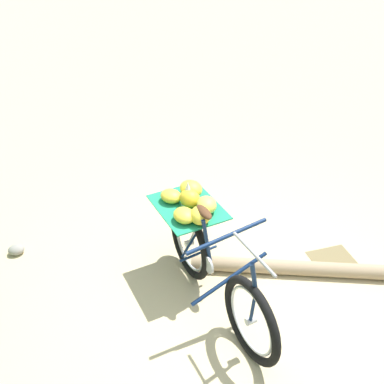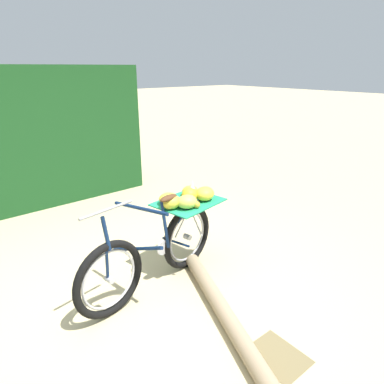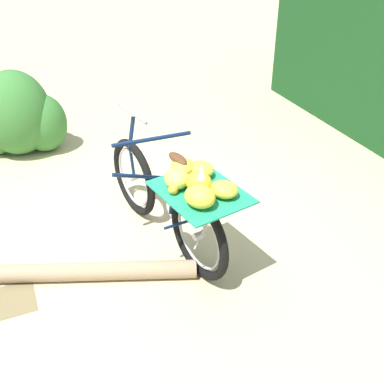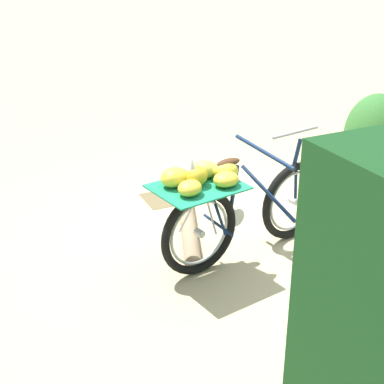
{
  "view_description": "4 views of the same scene",
  "coord_description": "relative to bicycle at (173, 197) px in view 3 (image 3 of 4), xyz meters",
  "views": [
    {
      "loc": [
        -1.08,
        -2.5,
        3.06
      ],
      "look_at": [
        -0.12,
        0.77,
        0.83
      ],
      "focal_mm": 40.89,
      "sensor_mm": 36.0,
      "label": 1
    },
    {
      "loc": [
        2.46,
        -1.46,
        2.13
      ],
      "look_at": [
        -0.21,
        0.67,
        0.88
      ],
      "focal_mm": 31.89,
      "sensor_mm": 36.0,
      "label": 2
    },
    {
      "loc": [
        0.99,
        3.31,
        2.66
      ],
      "look_at": [
        -0.17,
        0.56,
        0.75
      ],
      "focal_mm": 45.55,
      "sensor_mm": 36.0,
      "label": 3
    },
    {
      "loc": [
        -3.97,
        2.38,
        2.58
      ],
      "look_at": [
        -0.35,
        0.74,
        0.81
      ],
      "focal_mm": 54.74,
      "sensor_mm": 36.0,
      "label": 4
    }
  ],
  "objects": [
    {
      "name": "ground_plane",
      "position": [
        0.13,
        -0.26,
        -0.53
      ],
      "size": [
        60.0,
        60.0,
        0.0
      ],
      "primitive_type": "plane",
      "color": "#C6B284"
    },
    {
      "name": "leaf_litter_patch",
      "position": [
        1.4,
        0.1,
        -0.53
      ],
      "size": [
        0.44,
        0.36,
        0.01
      ],
      "primitive_type": "cube",
      "color": "olive",
      "rests_on": "ground_plane"
    },
    {
      "name": "shrub_cluster",
      "position": [
        0.96,
        -2.34,
        -0.11
      ],
      "size": [
        1.02,
        0.7,
        0.97
      ],
      "color": "#387533",
      "rests_on": "ground_plane"
    },
    {
      "name": "fallen_log",
      "position": [
        0.88,
        0.04,
        -0.46
      ],
      "size": [
        1.88,
        0.82,
        0.15
      ],
      "primitive_type": "cylinder",
      "rotation": [
        0.0,
        1.57,
        -0.36
      ],
      "color": "#9E8466",
      "rests_on": "ground_plane"
    },
    {
      "name": "bicycle",
      "position": [
        0.0,
        0.0,
        0.0
      ],
      "size": [
        0.82,
        1.8,
        1.03
      ],
      "rotation": [
        0.0,
        0.0,
        -1.38
      ],
      "color": "black",
      "rests_on": "ground_plane"
    }
  ]
}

